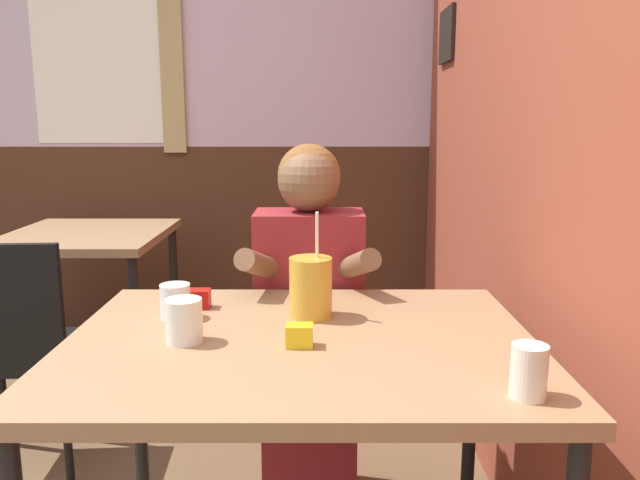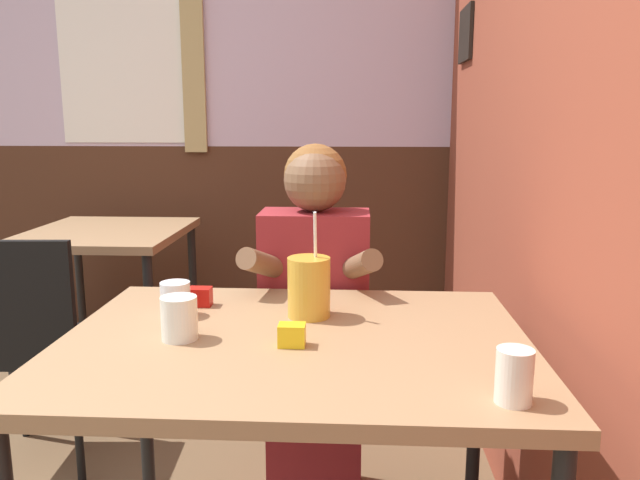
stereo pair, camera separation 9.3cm
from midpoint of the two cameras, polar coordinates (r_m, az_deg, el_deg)
brick_wall_right at (r=2.25m, az=18.61°, el=13.14°), size 0.08×4.45×2.70m
back_wall at (r=3.50m, az=-8.34°, el=12.70°), size 5.45×0.09×2.70m
main_table at (r=1.48m, az=-0.51°, el=-11.20°), size 1.08×0.83×0.75m
background_table at (r=3.03m, az=-18.03°, el=-0.78°), size 0.68×0.76×0.75m
chair_near_window at (r=2.37m, az=-23.86°, el=-8.03°), size 0.42×0.42×0.87m
person_seated at (r=2.02m, az=0.88°, el=-7.34°), size 0.42×0.40×1.17m
cocktail_pitcher at (r=1.59m, az=0.67°, el=-4.34°), size 0.11×0.11×0.27m
glass_near_pitcher at (r=1.64m, az=-11.48°, el=-5.31°), size 0.08×0.08×0.09m
glass_center at (r=1.46m, az=-10.96°, el=-7.04°), size 0.08×0.08×0.10m
glass_far_side at (r=1.19m, az=19.54°, el=-11.67°), size 0.07×0.07×0.10m
condiment_ketchup at (r=1.71m, az=-9.36°, el=-5.15°), size 0.06×0.04×0.05m
condiment_mustard at (r=1.40m, az=-0.66°, el=-8.70°), size 0.06×0.04×0.05m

